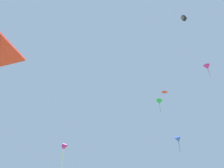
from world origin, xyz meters
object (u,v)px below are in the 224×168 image
(distant_kite_blue_mid_right, at_px, (178,140))
(distant_kite_red_low_left, at_px, (165,92))
(marker_flag, at_px, (65,150))
(distant_kite_green_mid_left, at_px, (159,102))
(distant_kite_black_high_left, at_px, (184,18))
(distant_kite_magenta_overhead_distant, at_px, (207,67))

(distant_kite_blue_mid_right, bearing_deg, distant_kite_red_low_left, -73.82)
(marker_flag, bearing_deg, distant_kite_green_mid_left, 98.36)
(distant_kite_green_mid_left, bearing_deg, distant_kite_black_high_left, -32.25)
(distant_kite_magenta_overhead_distant, xyz_separation_m, distant_kite_red_low_left, (-3.85, -3.49, -3.14))
(distant_kite_magenta_overhead_distant, height_order, distant_kite_blue_mid_right, distant_kite_magenta_overhead_distant)
(distant_kite_blue_mid_right, relative_size, distant_kite_green_mid_left, 1.37)
(distant_kite_red_low_left, height_order, marker_flag, distant_kite_red_low_left)
(distant_kite_blue_mid_right, xyz_separation_m, distant_kite_green_mid_left, (1.48, -10.36, 3.85))
(distant_kite_magenta_overhead_distant, bearing_deg, marker_flag, -110.30)
(marker_flag, bearing_deg, distant_kite_black_high_left, 73.74)
(distant_kite_black_high_left, relative_size, marker_flag, 0.40)
(distant_kite_black_high_left, xyz_separation_m, marker_flag, (-4.07, -13.94, -17.84))
(marker_flag, bearing_deg, distant_kite_red_low_left, 83.31)
(distant_kite_magenta_overhead_distant, relative_size, distant_kite_blue_mid_right, 0.51)
(distant_kite_black_high_left, xyz_separation_m, distant_kite_red_low_left, (-2.88, -3.80, -11.66))
(distant_kite_green_mid_left, bearing_deg, marker_flag, -81.64)
(distant_kite_magenta_overhead_distant, height_order, distant_kite_black_high_left, distant_kite_black_high_left)
(distant_kite_magenta_overhead_distant, bearing_deg, distant_kite_black_high_left, 162.59)
(distant_kite_magenta_overhead_distant, xyz_separation_m, marker_flag, (-5.04, -13.64, -9.33))
(distant_kite_blue_mid_right, bearing_deg, distant_kite_black_high_left, -60.65)
(distant_kite_blue_mid_right, relative_size, marker_flag, 1.39)
(distant_kite_black_high_left, distance_m, distant_kite_red_low_left, 12.59)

